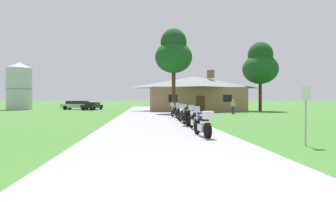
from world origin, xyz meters
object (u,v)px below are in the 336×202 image
motorcycle_orange_third_in_row (187,117)px  parked_black_sedan_far_left (92,106)px  metal_signpost_roadside (306,108)px  parked_silver_suv_far_left (77,105)px  motorcycle_white_fourth_in_row (184,115)px  motorcycle_silver_fifth_in_row (179,113)px  motorcycle_green_farthest_in_row (175,111)px  bystander_tan_shirt_near_lodge (233,106)px  motorcycle_white_second_in_row (195,119)px  tree_by_lodge_front (174,53)px  tree_right_of_lodge (260,65)px  metal_silo_distant (19,86)px  motorcycle_blue_nearest_to_camera (203,124)px

motorcycle_orange_third_in_row → parked_black_sedan_far_left: size_ratio=0.46×
metal_signpost_roadside → parked_silver_suv_far_left: 40.11m
motorcycle_orange_third_in_row → motorcycle_white_fourth_in_row: (0.14, 2.27, 0.00)m
metal_signpost_roadside → motorcycle_silver_fifth_in_row: bearing=103.6°
motorcycle_green_farthest_in_row → bystander_tan_shirt_near_lodge: bearing=31.7°
motorcycle_white_fourth_in_row → parked_silver_suv_far_left: size_ratio=0.43×
motorcycle_white_second_in_row → motorcycle_white_fourth_in_row: size_ratio=1.00×
parked_silver_suv_far_left → tree_by_lodge_front: bearing=-125.9°
parked_black_sedan_far_left → tree_right_of_lodge: bearing=-0.3°
motorcycle_silver_fifth_in_row → metal_silo_distant: bearing=131.2°
motorcycle_white_fourth_in_row → motorcycle_white_second_in_row: bearing=-98.5°
bystander_tan_shirt_near_lodge → motorcycle_blue_nearest_to_camera: bearing=92.0°
motorcycle_blue_nearest_to_camera → motorcycle_green_farthest_in_row: same height
motorcycle_green_farthest_in_row → parked_silver_suv_far_left: (-13.48, 21.36, 0.17)m
metal_silo_distant → motorcycle_white_fourth_in_row: bearing=-50.5°
motorcycle_blue_nearest_to_camera → motorcycle_silver_fifth_in_row: same height
motorcycle_white_second_in_row → motorcycle_orange_third_in_row: 2.46m
parked_black_sedan_far_left → metal_silo_distant: bearing=-174.8°
motorcycle_silver_fifth_in_row → parked_black_sedan_far_left: 25.20m
tree_right_of_lodge → tree_by_lodge_front: size_ratio=0.99×
motorcycle_white_second_in_row → metal_signpost_roadside: metal_signpost_roadside is taller
metal_silo_distant → parked_silver_suv_far_left: size_ratio=1.56×
motorcycle_orange_third_in_row → tree_by_lodge_front: size_ratio=0.21×
motorcycle_white_second_in_row → motorcycle_silver_fifth_in_row: (0.08, 7.40, -0.01)m
metal_silo_distant → parked_black_sedan_far_left: metal_silo_distant is taller
motorcycle_orange_third_in_row → motorcycle_green_farthest_in_row: bearing=88.0°
motorcycle_blue_nearest_to_camera → metal_signpost_roadside: metal_signpost_roadside is taller
motorcycle_orange_third_in_row → parked_silver_suv_far_left: (-13.34, 28.95, 0.17)m
motorcycle_green_farthest_in_row → parked_silver_suv_far_left: parked_silver_suv_far_left is taller
motorcycle_orange_third_in_row → motorcycle_silver_fifth_in_row: same height
motorcycle_orange_third_in_row → metal_signpost_roadside: size_ratio=0.97×
motorcycle_silver_fifth_in_row → motorcycle_green_farthest_in_row: bearing=89.4°
motorcycle_white_second_in_row → tree_by_lodge_front: bearing=85.2°
motorcycle_green_farthest_in_row → motorcycle_white_fourth_in_row: bearing=-100.0°
motorcycle_white_fourth_in_row → metal_silo_distant: metal_silo_distant is taller
metal_signpost_roadside → parked_black_sedan_far_left: (-13.87, 35.28, -0.71)m
motorcycle_blue_nearest_to_camera → motorcycle_silver_fifth_in_row: size_ratio=1.00×
motorcycle_white_fourth_in_row → parked_black_sedan_far_left: size_ratio=0.46×
metal_signpost_roadside → metal_silo_distant: size_ratio=0.28×
motorcycle_green_farthest_in_row → bystander_tan_shirt_near_lodge: (7.22, 6.45, 0.32)m
motorcycle_silver_fifth_in_row → motorcycle_white_fourth_in_row: bearing=-91.8°
bystander_tan_shirt_near_lodge → parked_silver_suv_far_left: 25.51m
motorcycle_orange_third_in_row → tree_right_of_lodge: (13.54, 21.32, 5.84)m
motorcycle_blue_nearest_to_camera → motorcycle_white_second_in_row: 2.75m
parked_silver_suv_far_left → bystander_tan_shirt_near_lodge: bearing=-117.4°
motorcycle_blue_nearest_to_camera → motorcycle_white_second_in_row: size_ratio=1.00×
motorcycle_blue_nearest_to_camera → tree_right_of_lodge: tree_right_of_lodge is taller
metal_signpost_roadside → motorcycle_blue_nearest_to_camera: bearing=143.7°
motorcycle_silver_fifth_in_row → parked_silver_suv_far_left: (-13.51, 24.01, 0.17)m
motorcycle_white_second_in_row → parked_black_sedan_far_left: size_ratio=0.46×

